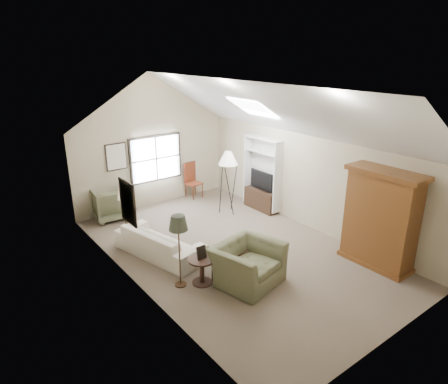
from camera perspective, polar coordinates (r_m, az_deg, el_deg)
room_shell at (r=8.71m, az=1.63°, el=10.55°), size 5.01×8.01×4.00m
window at (r=12.39m, az=-9.70°, el=4.75°), size 1.72×0.08×1.42m
skylight at (r=10.21m, az=4.19°, el=11.95°), size 0.80×1.20×0.52m
wall_art at (r=9.75m, az=-14.44°, el=1.98°), size 1.97×3.71×0.88m
armoire at (r=9.39m, az=21.49°, el=-3.59°), size 0.60×1.50×2.20m
tv_alcove at (r=11.85m, az=5.49°, el=2.75°), size 0.32×1.30×2.10m
media_console at (r=12.11m, az=5.29°, el=-1.12°), size 0.34×1.18×0.60m
tv_panel at (r=11.91m, az=5.38°, el=1.67°), size 0.05×0.90×0.55m
sofa at (r=9.54m, az=-9.15°, el=-7.07°), size 1.41×2.43×0.67m
armchair_near at (r=8.36m, az=3.43°, el=-10.22°), size 1.54×1.41×0.85m
armchair_far at (r=11.82m, az=-15.89°, el=-1.53°), size 1.09×1.11×0.92m
coffee_table at (r=8.79m, az=0.12°, el=-9.93°), size 1.04×0.67×0.50m
bowl at (r=8.65m, az=0.13°, el=-8.33°), size 0.26×0.26×0.06m
side_table at (r=8.40m, az=-3.17°, el=-11.18°), size 0.69×0.69×0.57m
side_chair at (r=12.99m, az=-4.32°, el=1.67°), size 0.49×0.49×1.15m
tripod_lamp at (r=11.59m, az=0.58°, el=1.40°), size 0.63×0.63×1.90m
dark_lamp at (r=8.11m, az=-6.40°, el=-8.34°), size 0.46×0.46×1.59m
tan_lamp at (r=10.27m, az=-13.96°, el=-3.09°), size 0.35×0.35×1.43m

